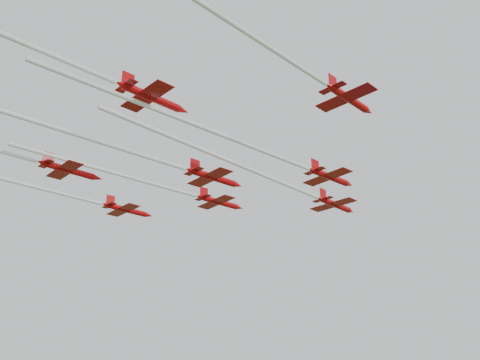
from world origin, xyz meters
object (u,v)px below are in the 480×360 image
Objects in this scene: jet_row4_right at (67,61)px; jet_row3_right at (255,38)px; jet_row2_left at (178,191)px; jet_row4_left at (11,154)px; jet_row2_right at (270,154)px; jet_row3_left at (74,197)px; jet_lead at (289,185)px; jet_row3_mid at (110,145)px.

jet_row3_right is at bearing 41.06° from jet_row4_right.
jet_row2_left reaches higher than jet_row4_left.
jet_row2_left is at bearing 84.55° from jet_row4_left.
jet_row4_right is (27.77, -8.85, -0.34)m from jet_row4_left.
jet_row2_right is 1.12× the size of jet_row4_right.
jet_row4_left is at bearing -55.13° from jet_row3_left.
jet_row2_right is at bearing 43.55° from jet_row4_left.
jet_lead is at bearing 125.94° from jet_row2_right.
jet_row3_left is 0.73× the size of jet_row3_mid.
jet_row4_left is at bearing -115.58° from jet_lead.
jet_row3_left is (-31.69, -23.23, -1.31)m from jet_lead.
jet_row4_right is at bearing -141.31° from jet_row3_right.
jet_row3_mid is at bearing -126.46° from jet_row2_right.
jet_row3_mid is 29.61m from jet_row3_right.
jet_row2_right is 39.25m from jet_row4_left.
jet_lead is at bearing 68.26° from jet_row4_left.
jet_row4_left is at bearing 169.98° from jet_row4_right.
jet_row3_mid is at bearing -57.87° from jet_row2_left.
jet_row3_left is 26.08m from jet_row3_mid.
jet_row3_right is at bearing 2.47° from jet_row3_mid.
jet_lead reaches higher than jet_row3_mid.
jet_row3_mid reaches higher than jet_row2_right.
jet_row4_left is (-45.00, -2.51, -1.05)m from jet_row3_right.
jet_row2_right is at bearing -2.41° from jet_row2_left.
jet_row3_left is at bearing -138.89° from jet_lead.
jet_row2_right is (8.74, -17.47, -2.66)m from jet_lead.
jet_row3_left is at bearing -132.70° from jet_row2_left.
jet_lead is 1.25× the size of jet_row4_right.
jet_row2_left reaches higher than jet_row3_left.
jet_row3_right reaches higher than jet_row3_mid.
jet_row3_right is 1.42× the size of jet_row4_left.
jet_row3_mid is 19.46m from jet_row4_right.
jet_row4_right is at bearing -26.79° from jet_row3_left.
jet_row3_right is 1.31× the size of jet_row4_right.
jet_lead is 39.32m from jet_row3_left.
jet_row2_left is at bearing 126.86° from jet_row4_right.
jet_row2_right is 1.21× the size of jet_row4_left.
jet_row4_right is at bearing -80.06° from jet_lead.
jet_row3_left is 1.11× the size of jet_row4_left.
jet_row3_right is 45.09m from jet_row4_left.
jet_lead reaches higher than jet_row2_right.
jet_row2_left is 45.77m from jet_row3_right.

